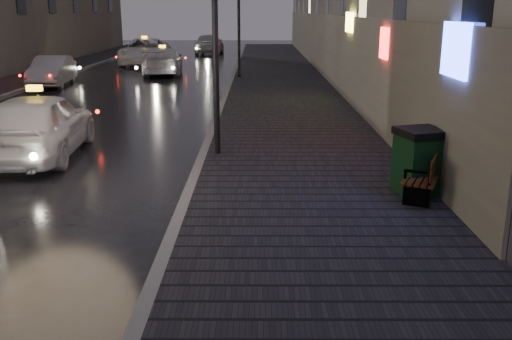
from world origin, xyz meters
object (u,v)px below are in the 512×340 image
Objects in this scene: bench at (427,173)px; car_far at (209,44)px; lamp_near at (215,7)px; lamp_far at (239,8)px; taxi_near at (38,124)px; taxi_mid at (163,61)px; taxi_far at (145,51)px; trash_bin at (419,160)px; car_left_mid at (52,71)px.

bench is 36.64m from car_far.
lamp_far is (0.00, 16.00, 0.00)m from lamp_near.
lamp_near reaches higher than taxi_near.
taxi_near is 18.02m from taxi_mid.
trash_bin is at bearing -70.51° from taxi_far.
taxi_far is at bearing 134.44° from bench.
taxi_far is (-6.35, 8.28, -2.66)m from lamp_far.
trash_bin is at bearing 154.88° from taxi_near.
lamp_far is at bearing 90.00° from lamp_near.
taxi_far is at bearing 93.41° from trash_bin.
lamp_far is 1.29× the size of car_left_mid.
taxi_mid is at bearing 152.24° from lamp_far.
car_far is (-6.85, 35.78, 0.05)m from trash_bin.
lamp_near is at bearing 97.32° from taxi_mid.
car_left_mid is at bearing -164.26° from lamp_far.
trash_bin is (3.95, -18.98, -2.72)m from lamp_far.
trash_bin is at bearing -37.04° from lamp_near.
bench is at bearing 153.92° from taxi_near.
taxi_mid is at bearing -94.22° from taxi_near.
lamp_far is 3.05× the size of bench.
car_far reaches higher than taxi_near.
car_far reaches higher than bench.
car_left_mid is at bearing 150.88° from bench.
car_far reaches higher than taxi_mid.
car_left_mid is 0.69× the size of taxi_far.
lamp_near is 5.65m from trash_bin.
bench is at bearing -38.15° from lamp_near.
taxi_mid is (0.07, 18.02, -0.07)m from taxi_near.
lamp_far is at bearing -109.21° from taxi_near.
bench is at bearing -78.09° from lamp_far.
taxi_near is at bearing -178.38° from bench.
taxi_far is 9.20m from car_far.
lamp_near is at bearing 165.55° from bench.
trash_bin is 0.24× the size of taxi_mid.
taxi_mid is at bearing 134.83° from bench.
lamp_far is 1.13× the size of taxi_near.
lamp_far is at bearing 102.52° from car_far.
lamp_near reaches higher than trash_bin.
taxi_near is at bearing 84.05° from taxi_mid.
lamp_far is at bearing 10.16° from car_left_mid.
bench is at bearing -81.28° from trash_bin.
taxi_mid reaches higher than trash_bin.
taxi_near is at bearing 90.28° from car_far.
lamp_near is 0.89× the size of taxi_far.
taxi_near is 0.98× the size of car_far.
taxi_mid is 6.42m from taxi_far.
taxi_mid is 0.84× the size of taxi_far.
bench is at bearing 103.66° from car_far.
taxi_far is (-2.06, 24.07, 0.03)m from taxi_near.
lamp_far is 9.42m from car_left_mid.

